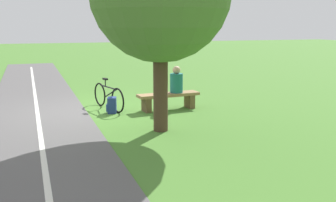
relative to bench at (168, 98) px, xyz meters
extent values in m
plane|color=#477A2D|center=(2.25, -0.35, -0.32)|extent=(80.00, 80.00, 0.00)
cube|color=#565454|center=(3.31, 3.65, -0.31)|extent=(4.07, 36.08, 0.02)
cube|color=silver|center=(3.31, 3.65, -0.30)|extent=(1.47, 31.97, 0.00)
cube|color=#937047|center=(0.00, 0.00, 0.10)|extent=(1.79, 0.62, 0.08)
cube|color=brown|center=(-0.65, -0.07, -0.13)|extent=(0.20, 0.41, 0.38)
cube|color=brown|center=(0.65, 0.07, -0.13)|extent=(0.20, 0.41, 0.38)
cylinder|color=#1E6B66|center=(-0.24, -0.03, 0.41)|extent=(0.39, 0.39, 0.54)
sphere|color=tan|center=(-0.24, -0.03, 0.78)|extent=(0.22, 0.22, 0.22)
torus|color=black|center=(1.42, -0.03, 0.02)|extent=(0.25, 0.66, 0.68)
torus|color=black|center=(1.75, -1.07, 0.02)|extent=(0.25, 0.66, 0.68)
cylinder|color=black|center=(1.59, -0.55, 0.30)|extent=(0.32, 0.89, 0.04)
cylinder|color=black|center=(1.54, -0.40, 0.16)|extent=(0.24, 0.65, 0.32)
cylinder|color=black|center=(1.64, -0.71, 0.40)|extent=(0.03, 0.03, 0.20)
cube|color=black|center=(1.64, -0.71, 0.51)|extent=(0.14, 0.21, 0.05)
cube|color=navy|center=(1.57, -0.05, -0.11)|extent=(0.29, 0.33, 0.43)
cube|color=#2A438C|center=(1.70, -0.09, -0.17)|extent=(0.09, 0.20, 0.19)
cylinder|color=#473323|center=(0.82, 1.99, 0.82)|extent=(0.32, 0.32, 2.28)
camera|label=1|loc=(3.18, 9.92, 2.03)|focal=40.83mm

